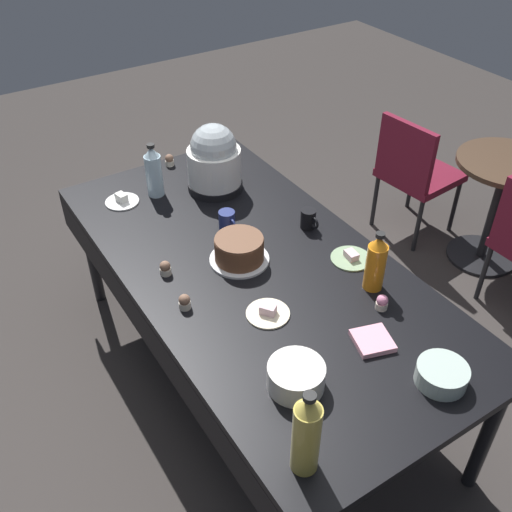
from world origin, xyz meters
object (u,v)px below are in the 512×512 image
ceramic_snack_bowl (296,376)px  coffee_mug_navy (227,221)px  dessert_plate_white (122,200)px  cupcake_berry (169,160)px  dessert_plate_charcoal (227,157)px  coffee_mug_black (309,219)px  potluck_table (256,275)px  slow_cooker (214,160)px  maroon_chair_left (414,169)px  cupcake_cocoa (185,302)px  cupcake_vanilla (382,302)px  soda_bottle_orange_juice (376,263)px  round_cafe_table (499,193)px  cupcake_mint (165,268)px  frosted_layer_cake (239,250)px  dessert_plate_sage (351,258)px  dessert_plate_cream (268,312)px  glass_salad_bowl (442,375)px  soda_bottle_water (154,172)px  soda_bottle_ginger_ale (306,434)px

ceramic_snack_bowl → coffee_mug_navy: 1.00m
dessert_plate_white → cupcake_berry: 0.44m
dessert_plate_charcoal → coffee_mug_navy: coffee_mug_navy is taller
dessert_plate_white → coffee_mug_black: (0.70, 0.68, 0.04)m
potluck_table → slow_cooker: bearing=165.9°
maroon_chair_left → coffee_mug_black: bearing=-70.0°
potluck_table → cupcake_cocoa: cupcake_cocoa is taller
cupcake_vanilla → soda_bottle_orange_juice: (-0.12, 0.06, 0.10)m
cupcake_cocoa → round_cafe_table: (-0.13, 2.19, -0.28)m
potluck_table → cupcake_cocoa: size_ratio=32.59×
ceramic_snack_bowl → cupcake_mint: size_ratio=3.05×
cupcake_mint → ceramic_snack_bowl: bearing=8.4°
frosted_layer_cake → maroon_chair_left: 1.71m
frosted_layer_cake → soda_bottle_orange_juice: bearing=40.1°
frosted_layer_cake → cupcake_vanilla: frosted_layer_cake is taller
potluck_table → dessert_plate_white: bearing=-159.1°
dessert_plate_sage → cupcake_berry: bearing=-165.6°
ceramic_snack_bowl → dessert_plate_sage: ceramic_snack_bowl is taller
potluck_table → dessert_plate_cream: size_ratio=12.26×
glass_salad_bowl → cupcake_cocoa: glass_salad_bowl is taller
cupcake_berry → coffee_mug_black: 0.96m
coffee_mug_navy → slow_cooker: bearing=159.4°
maroon_chair_left → ceramic_snack_bowl: bearing=-56.7°
frosted_layer_cake → coffee_mug_navy: bearing=161.9°
dessert_plate_sage → dessert_plate_cream: size_ratio=1.03×
slow_cooker → cupcake_vanilla: size_ratio=5.42×
frosted_layer_cake → maroon_chair_left: frosted_layer_cake is taller
cupcake_cocoa → soda_bottle_water: 0.91m
slow_cooker → round_cafe_table: size_ratio=0.51×
potluck_table → maroon_chair_left: (-0.54, 1.57, -0.20)m
potluck_table → cupcake_mint: cupcake_mint is taller
coffee_mug_black → round_cafe_table: coffee_mug_black is taller
soda_bottle_orange_juice → round_cafe_table: soda_bottle_orange_juice is taller
slow_cooker → frosted_layer_cake: bearing=-19.6°
round_cafe_table → soda_bottle_ginger_ale: bearing=-66.3°
dessert_plate_sage → slow_cooker: bearing=-165.9°
dessert_plate_sage → glass_salad_bowl: bearing=-14.5°
dessert_plate_charcoal → soda_bottle_water: bearing=-75.7°
cupcake_berry → round_cafe_table: cupcake_berry is taller
frosted_layer_cake → cupcake_vanilla: (0.58, 0.33, -0.03)m
glass_salad_bowl → dessert_plate_charcoal: 1.83m
maroon_chair_left → glass_salad_bowl: bearing=-43.2°
dessert_plate_charcoal → potluck_table: bearing=-22.8°
potluck_table → soda_bottle_orange_juice: 0.55m
cupcake_cocoa → cupcake_berry: size_ratio=1.00×
dessert_plate_cream → cupcake_vanilla: size_ratio=2.66×
ceramic_snack_bowl → dessert_plate_charcoal: (-1.56, 0.63, -0.04)m
glass_salad_bowl → soda_bottle_ginger_ale: 0.62m
cupcake_berry → soda_bottle_ginger_ale: soda_bottle_ginger_ale is taller
frosted_layer_cake → soda_bottle_ginger_ale: size_ratio=0.79×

